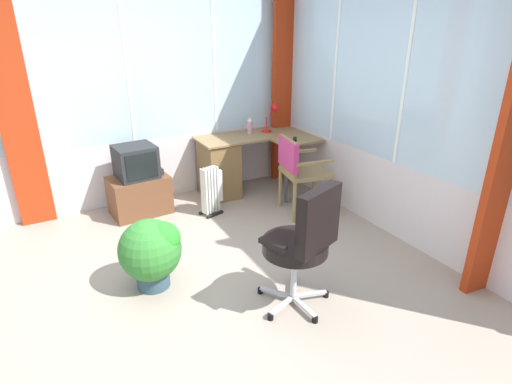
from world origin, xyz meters
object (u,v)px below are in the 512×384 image
(potted_plant, at_px, (152,250))
(spray_bottle, at_px, (250,125))
(desk, at_px, (225,165))
(desk_lamp, at_px, (274,113))
(tv_on_stand, at_px, (139,184))
(office_chair, at_px, (304,238))
(wooden_armchair, at_px, (297,165))
(tv_remote, at_px, (295,139))
(space_heater, at_px, (212,190))

(potted_plant, bearing_deg, spray_bottle, 42.93)
(desk, xyz_separation_m, desk_lamp, (0.71, 0.02, 0.57))
(spray_bottle, xyz_separation_m, potted_plant, (-1.74, -1.62, -0.49))
(tv_on_stand, relative_size, potted_plant, 1.34)
(office_chair, xyz_separation_m, tv_on_stand, (-0.68, 2.28, -0.24))
(office_chair, distance_m, potted_plant, 1.25)
(spray_bottle, bearing_deg, tv_on_stand, -174.87)
(office_chair, bearing_deg, tv_on_stand, 106.59)
(desk, bearing_deg, wooden_armchair, -61.58)
(tv_remote, bearing_deg, potted_plant, -119.43)
(desk, distance_m, spray_bottle, 0.60)
(wooden_armchair, xyz_separation_m, potted_plant, (-1.82, -0.64, -0.25))
(spray_bottle, height_order, wooden_armchair, spray_bottle)
(tv_on_stand, distance_m, potted_plant, 1.50)
(wooden_armchair, relative_size, space_heater, 1.59)
(tv_remote, bearing_deg, space_heater, -146.92)
(desk_lamp, xyz_separation_m, wooden_armchair, (-0.23, -0.91, -0.39))
(desk, relative_size, tv_on_stand, 1.71)
(desk, height_order, desk_lamp, desk_lamp)
(spray_bottle, bearing_deg, potted_plant, -137.07)
(desk, xyz_separation_m, spray_bottle, (0.40, 0.09, 0.43))
(desk, xyz_separation_m, space_heater, (-0.36, -0.45, -0.11))
(potted_plant, bearing_deg, space_heater, 48.00)
(desk, height_order, potted_plant, desk)
(office_chair, height_order, space_heater, office_chair)
(desk_lamp, bearing_deg, tv_remote, -86.83)
(desk, relative_size, tv_remote, 9.16)
(desk, bearing_deg, potted_plant, -131.18)
(wooden_armchair, relative_size, potted_plant, 1.49)
(desk, xyz_separation_m, potted_plant, (-1.34, -1.53, -0.06))
(desk, height_order, tv_remote, tv_remote)
(tv_remote, bearing_deg, spray_bottle, 155.05)
(spray_bottle, bearing_deg, desk_lamp, -12.74)
(office_chair, height_order, potted_plant, office_chair)
(desk, distance_m, wooden_armchair, 1.02)
(desk_lamp, relative_size, space_heater, 0.66)
(desk_lamp, height_order, tv_remote, desk_lamp)
(wooden_armchair, bearing_deg, office_chair, -121.70)
(tv_on_stand, height_order, potted_plant, tv_on_stand)
(desk_lamp, bearing_deg, office_chair, -115.55)
(office_chair, bearing_deg, potted_plant, 139.22)
(desk_lamp, distance_m, office_chair, 2.63)
(office_chair, bearing_deg, desk, 80.02)
(spray_bottle, xyz_separation_m, office_chair, (-0.81, -2.42, -0.24))
(desk_lamp, xyz_separation_m, spray_bottle, (-0.31, 0.07, -0.14))
(space_heater, bearing_deg, potted_plant, -132.00)
(desk_lamp, height_order, tv_on_stand, desk_lamp)
(spray_bottle, height_order, potted_plant, spray_bottle)
(potted_plant, bearing_deg, tv_on_stand, 80.56)
(tv_on_stand, bearing_deg, desk_lamp, 2.03)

